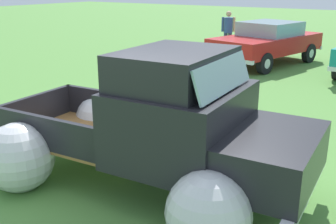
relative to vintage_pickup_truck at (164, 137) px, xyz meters
name	(u,v)px	position (x,y,z in m)	size (l,w,h in m)	color
ground_plane	(140,182)	(-0.39, -0.03, -0.76)	(80.00, 80.00, 0.00)	#548C3D
vintage_pickup_truck	(164,137)	(0.00, 0.00, 0.00)	(4.74, 3.03, 1.96)	black
show_car_0	(267,41)	(-2.09, 9.28, 0.03)	(2.81, 4.59, 1.43)	black
spectator_0	(228,29)	(-4.23, 10.67, 0.17)	(0.52, 0.45, 1.63)	navy
lane_cone_0	(143,112)	(-1.73, 1.81, -0.45)	(0.36, 0.36, 0.63)	black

